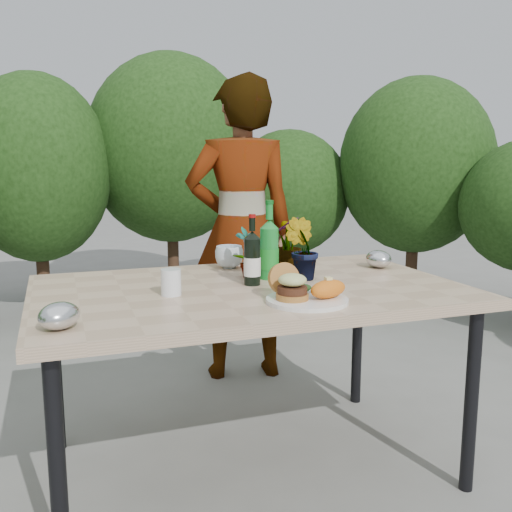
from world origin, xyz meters
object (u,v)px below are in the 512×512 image
object	(u,v)px
patio_table	(249,301)
dinner_plate	(307,300)
wine_bottle	(252,259)
person	(241,230)

from	to	relation	value
patio_table	dinner_plate	bearing A→B (deg)	-70.80
patio_table	wine_bottle	world-z (taller)	wine_bottle
wine_bottle	patio_table	bearing A→B (deg)	-119.01
wine_bottle	person	size ratio (longest dim) A/B	0.16
patio_table	person	xyz separation A→B (m)	(0.29, 0.98, 0.14)
person	dinner_plate	bearing A→B (deg)	90.25
dinner_plate	wine_bottle	bearing A→B (deg)	104.83
wine_bottle	person	distance (m)	1.00
patio_table	person	size ratio (longest dim) A/B	0.96
dinner_plate	patio_table	bearing A→B (deg)	109.20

